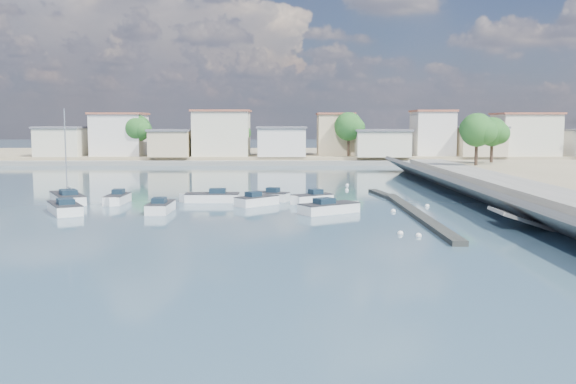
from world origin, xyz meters
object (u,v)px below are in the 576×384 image
object	(u,v)px
motorboat_b	(259,201)
motorboat_g	(117,199)
motorboat_f	(267,197)
motorboat_h	(332,208)
motorboat_c	(210,198)
motorboat_a	(64,208)
motorboat_e	(161,207)
motorboat_d	(310,199)
sailboat	(67,198)

from	to	relation	value
motorboat_b	motorboat_g	world-z (taller)	same
motorboat_f	motorboat_h	world-z (taller)	same
motorboat_c	motorboat_h	world-z (taller)	same
motorboat_c	motorboat_f	bearing A→B (deg)	9.87
motorboat_a	motorboat_e	xyz separation A→B (m)	(7.98, 0.58, -0.00)
motorboat_e	motorboat_h	distance (m)	14.38
motorboat_b	motorboat_d	xyz separation A→B (m)	(4.78, 1.29, -0.00)
motorboat_d	sailboat	bearing A→B (deg)	177.41
motorboat_a	motorboat_b	size ratio (longest dim) A/B	1.37
motorboat_b	motorboat_h	xyz separation A→B (m)	(6.29, -5.06, 0.00)
motorboat_e	motorboat_f	world-z (taller)	same
motorboat_a	motorboat_d	xyz separation A→B (m)	(20.83, 6.20, -0.00)
motorboat_d	motorboat_h	distance (m)	6.53
motorboat_a	motorboat_e	bearing A→B (deg)	4.15
motorboat_a	motorboat_h	bearing A→B (deg)	-0.40
motorboat_a	motorboat_h	size ratio (longest dim) A/B	1.06
motorboat_a	motorboat_d	distance (m)	21.73
motorboat_g	motorboat_h	distance (m)	20.53
motorboat_f	motorboat_h	bearing A→B (deg)	-56.54
motorboat_b	motorboat_g	bearing A→B (deg)	174.73
motorboat_b	motorboat_e	bearing A→B (deg)	-151.79
motorboat_d	motorboat_g	world-z (taller)	same
motorboat_c	motorboat_g	xyz separation A→B (m)	(-8.50, -1.20, 0.00)
motorboat_e	motorboat_c	bearing A→B (deg)	63.83
motorboat_e	motorboat_g	world-z (taller)	same
motorboat_e	sailboat	bearing A→B (deg)	146.81
motorboat_e	motorboat_f	size ratio (longest dim) A/B	1.18
motorboat_d	motorboat_f	xyz separation A→B (m)	(-4.06, 2.08, 0.00)
motorboat_c	motorboat_b	bearing A→B (deg)	-26.99
motorboat_a	motorboat_b	world-z (taller)	same
motorboat_a	motorboat_h	xyz separation A→B (m)	(22.34, -0.15, -0.00)
motorboat_f	motorboat_b	bearing A→B (deg)	-102.02
motorboat_a	motorboat_f	bearing A→B (deg)	26.29
motorboat_f	sailboat	bearing A→B (deg)	-176.87
motorboat_f	sailboat	xyz separation A→B (m)	(-18.98, -1.04, 0.03)
motorboat_h	sailboat	bearing A→B (deg)	163.23
motorboat_g	sailboat	world-z (taller)	sailboat
motorboat_f	motorboat_g	size ratio (longest dim) A/B	0.90
motorboat_a	motorboat_b	bearing A→B (deg)	17.01
motorboat_g	motorboat_h	size ratio (longest dim) A/B	0.88
motorboat_e	sailboat	xyz separation A→B (m)	(-10.19, 6.67, 0.03)
motorboat_f	motorboat_g	bearing A→B (deg)	-171.25
motorboat_b	motorboat_e	xyz separation A→B (m)	(-8.07, -4.33, 0.00)
motorboat_f	motorboat_h	distance (m)	10.11
motorboat_c	motorboat_f	xyz separation A→B (m)	(5.47, 0.95, -0.00)
motorboat_d	sailboat	xyz separation A→B (m)	(-23.04, 1.04, 0.03)
motorboat_a	motorboat_e	world-z (taller)	same
motorboat_c	motorboat_d	xyz separation A→B (m)	(9.53, -1.13, -0.00)
motorboat_c	motorboat_e	bearing A→B (deg)	-116.17
motorboat_f	motorboat_d	bearing A→B (deg)	-27.12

